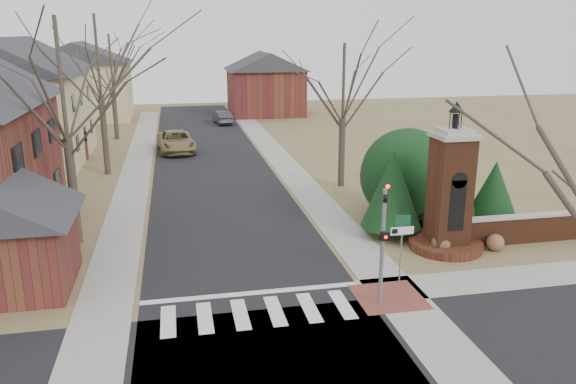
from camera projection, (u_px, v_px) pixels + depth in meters
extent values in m
plane|color=brown|center=(262.00, 324.00, 18.37)|extent=(120.00, 120.00, 0.00)
cube|color=black|center=(213.00, 169.00, 39.08)|extent=(8.00, 70.00, 0.01)
cube|color=black|center=(278.00, 378.00, 15.54)|extent=(120.00, 8.00, 0.01)
cube|color=silver|center=(258.00, 313.00, 19.12)|extent=(8.00, 2.20, 0.02)
cube|color=silver|center=(252.00, 293.00, 20.53)|extent=(8.00, 0.35, 0.02)
cube|color=gray|center=(286.00, 165.00, 40.08)|extent=(2.00, 60.00, 0.02)
cube|color=gray|center=(136.00, 172.00, 38.08)|extent=(2.00, 60.00, 0.02)
cube|color=brown|center=(389.00, 297.00, 20.23)|extent=(2.40, 2.40, 0.02)
cylinder|color=slate|center=(382.00, 248.00, 19.18)|extent=(0.14, 0.14, 4.20)
imported|color=black|center=(385.00, 194.00, 18.64)|extent=(0.15, 0.18, 0.90)
sphere|color=#FF0C05|center=(388.00, 187.00, 18.35)|extent=(0.14, 0.14, 0.14)
cube|color=black|center=(385.00, 236.00, 18.87)|extent=(0.28, 0.16, 0.30)
sphere|color=#FF0C05|center=(386.00, 237.00, 18.79)|extent=(0.11, 0.11, 0.11)
cylinder|color=slate|center=(401.00, 252.00, 20.97)|extent=(0.06, 0.06, 2.60)
cube|color=silver|center=(402.00, 231.00, 20.71)|extent=(0.90, 0.03, 0.30)
cube|color=black|center=(395.00, 231.00, 20.64)|extent=(0.22, 0.02, 0.18)
cube|color=#0F4728|center=(403.00, 220.00, 20.60)|extent=(0.60, 0.03, 0.40)
cylinder|color=#5A2F1A|center=(445.00, 244.00, 24.75)|extent=(3.20, 3.20, 0.36)
cube|color=#5A2F1A|center=(450.00, 194.00, 24.11)|extent=(1.50, 1.50, 5.00)
cube|color=black|center=(457.00, 206.00, 23.52)|extent=(0.70, 0.10, 2.20)
cube|color=gray|center=(454.00, 136.00, 23.41)|extent=(1.70, 1.70, 0.20)
cube|color=gray|center=(455.00, 131.00, 23.35)|extent=(1.30, 1.30, 0.20)
cylinder|color=black|center=(456.00, 121.00, 23.24)|extent=(0.20, 0.20, 0.60)
cone|color=black|center=(457.00, 107.00, 23.08)|extent=(0.64, 0.64, 0.45)
cube|color=#5A2F1A|center=(538.00, 229.00, 25.50)|extent=(7.50, 0.40, 1.20)
cube|color=gray|center=(539.00, 215.00, 25.32)|extent=(7.50, 0.50, 0.10)
cube|color=tan|center=(17.00, 118.00, 40.32)|extent=(9.00, 12.00, 6.40)
cube|color=brown|center=(13.00, 253.00, 20.59)|extent=(4.00, 4.00, 2.80)
cube|color=tan|center=(82.00, 91.00, 60.44)|extent=(10.00, 8.00, 6.00)
cube|color=tan|center=(47.00, 54.00, 57.29)|extent=(0.75, 0.75, 3.08)
cube|color=brown|center=(265.00, 92.00, 64.42)|extent=(8.00, 8.00, 5.00)
cube|color=brown|center=(247.00, 63.00, 61.54)|extent=(0.75, 0.75, 2.80)
cylinder|color=#473D33|center=(390.00, 231.00, 26.27)|extent=(0.20, 0.20, 0.50)
cone|color=black|center=(392.00, 189.00, 25.71)|extent=(2.80, 2.80, 3.60)
cylinder|color=#473D33|center=(443.00, 218.00, 28.04)|extent=(0.20, 0.20, 0.50)
cone|color=black|center=(447.00, 173.00, 27.39)|extent=(3.40, 3.40, 4.20)
cylinder|color=#473D33|center=(491.00, 222.00, 27.48)|extent=(0.20, 0.20, 0.50)
cone|color=black|center=(494.00, 189.00, 27.02)|extent=(2.40, 2.40, 2.80)
sphere|color=black|center=(407.00, 172.00, 28.38)|extent=(4.80, 4.80, 4.80)
cylinder|color=#473D33|center=(73.00, 191.00, 24.83)|extent=(0.40, 0.40, 4.83)
cylinder|color=#473D33|center=(105.00, 137.00, 37.05)|extent=(0.40, 0.40, 5.04)
cylinder|color=#473D33|center=(115.00, 114.00, 49.28)|extent=(0.40, 0.40, 4.41)
cylinder|color=#473D33|center=(342.00, 153.00, 34.30)|extent=(0.40, 0.40, 4.20)
imported|color=olive|center=(176.00, 141.00, 44.56)|extent=(3.19, 6.06, 1.63)
imported|color=#3A3C43|center=(222.00, 117.00, 58.04)|extent=(1.91, 4.26, 1.36)
sphere|color=brown|center=(442.00, 243.00, 24.23)|extent=(0.86, 0.86, 0.86)
sphere|color=brown|center=(495.00, 243.00, 24.44)|extent=(0.75, 0.75, 0.75)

